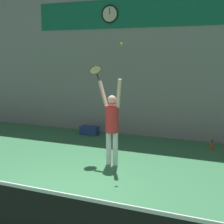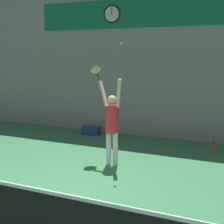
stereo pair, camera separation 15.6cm
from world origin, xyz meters
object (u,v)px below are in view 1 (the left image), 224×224
object	(u,v)px
scoreboard_clock	(110,14)
tennis_ball	(121,44)
water_bottle	(212,146)
equipment_bag	(89,130)
tennis_racket	(95,71)
tennis_player	(112,122)

from	to	relation	value
scoreboard_clock	tennis_ball	world-z (taller)	scoreboard_clock
scoreboard_clock	water_bottle	world-z (taller)	scoreboard_clock
water_bottle	equipment_bag	distance (m)	4.03
tennis_racket	equipment_bag	distance (m)	3.23
tennis_player	equipment_bag	xyz separation A→B (m)	(-1.83, 2.49, -0.93)
scoreboard_clock	tennis_player	xyz separation A→B (m)	(1.27, -2.98, -2.92)
scoreboard_clock	tennis_racket	size ratio (longest dim) A/B	1.40
scoreboard_clock	equipment_bag	world-z (taller)	scoreboard_clock
water_bottle	equipment_bag	bearing A→B (deg)	175.61
scoreboard_clock	water_bottle	distance (m)	5.25
scoreboard_clock	tennis_racket	world-z (taller)	scoreboard_clock
scoreboard_clock	water_bottle	bearing A→B (deg)	-12.97
equipment_bag	scoreboard_clock	bearing A→B (deg)	41.46
tennis_player	water_bottle	world-z (taller)	tennis_player
tennis_ball	water_bottle	distance (m)	4.08
tennis_racket	scoreboard_clock	bearing A→B (deg)	104.50
tennis_racket	tennis_ball	world-z (taller)	tennis_ball
tennis_racket	equipment_bag	size ratio (longest dim) A/B	0.70
scoreboard_clock	tennis_player	size ratio (longest dim) A/B	0.28
tennis_player	tennis_ball	size ratio (longest dim) A/B	32.52
equipment_bag	water_bottle	bearing A→B (deg)	-4.39
tennis_player	equipment_bag	bearing A→B (deg)	126.33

